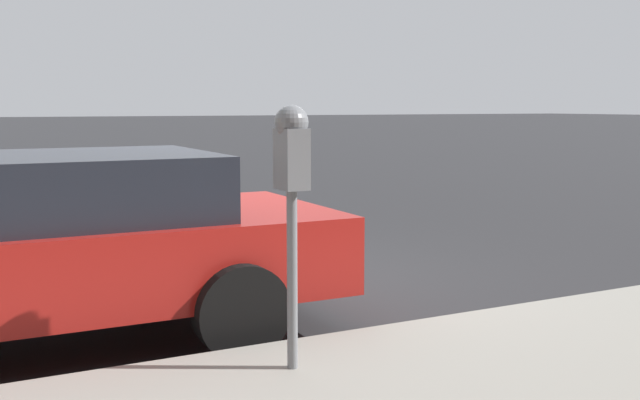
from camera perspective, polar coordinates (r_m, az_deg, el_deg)
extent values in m
plane|color=#2B2B2D|center=(7.18, -4.26, -6.25)|extent=(220.00, 220.00, 0.00)
cylinder|color=gray|center=(4.26, -2.13, -6.10)|extent=(0.06, 0.06, 1.03)
cube|color=gray|center=(4.15, -2.18, 3.14)|extent=(0.20, 0.14, 0.34)
sphere|color=gray|center=(4.14, -2.19, 5.94)|extent=(0.19, 0.19, 0.19)
cube|color=gold|center=(4.25, -2.78, 2.66)|extent=(0.01, 0.11, 0.12)
cube|color=black|center=(4.25, -2.78, 4.26)|extent=(0.01, 0.10, 0.08)
cube|color=#232833|center=(5.49, -22.80, 0.78)|extent=(1.62, 2.78, 0.45)
cylinder|color=black|center=(5.03, -6.05, -8.40)|extent=(0.22, 0.64, 0.64)
cylinder|color=black|center=(6.72, -11.55, -4.51)|extent=(0.22, 0.64, 0.64)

